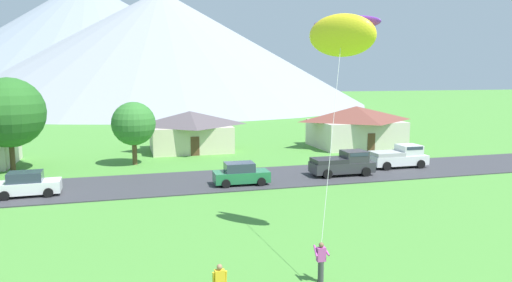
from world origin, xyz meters
TOP-DOWN VIEW (x-y plane):
  - road_strip at (0.00, 29.73)m, footprint 160.00×7.75m
  - mountain_far_west_ridge at (-17.22, 158.04)m, footprint 117.90×117.90m
  - mountain_west_ridge at (3.72, 130.15)m, footprint 113.05×113.05m
  - mountain_central_ridge at (-13.34, 176.99)m, footprint 138.92×138.92m
  - house_leftmost at (19.01, 42.84)m, footprint 10.34×7.90m
  - house_left_center at (0.04, 45.18)m, footprint 9.17×7.59m
  - tree_near_left at (-6.08, 38.48)m, footprint 4.05×4.05m
  - tree_left_of_center at (-16.42, 38.27)m, footprint 6.05×6.05m
  - parked_car_white_west_end at (-13.47, 28.51)m, footprint 4.26×2.20m
  - parked_car_green_mid_east at (1.54, 27.81)m, footprint 4.26×2.19m
  - pickup_truck_charcoal_west_side at (10.56, 28.76)m, footprint 5.23×2.38m
  - pickup_truck_white_east_side at (16.89, 30.40)m, footprint 5.22×2.37m
  - kite_flyer_with_kite at (3.59, 15.24)m, footprint 4.94×6.64m

SIDE VIEW (x-z plane):
  - road_strip at x=0.00m, z-range 0.00..0.08m
  - parked_car_white_west_end at x=-13.47m, z-range 0.03..1.71m
  - parked_car_green_mid_east at x=1.54m, z-range 0.03..1.71m
  - pickup_truck_charcoal_west_side at x=10.56m, z-range 0.06..2.06m
  - pickup_truck_white_east_side at x=16.89m, z-range 0.06..2.06m
  - house_left_center at x=0.04m, z-range 0.08..4.45m
  - house_leftmost at x=19.01m, z-range 0.08..4.81m
  - tree_near_left at x=-6.08m, z-range 0.90..6.79m
  - tree_left_of_center at x=-16.42m, z-range 1.05..9.21m
  - kite_flyer_with_kite at x=3.59m, z-range 4.52..15.96m
  - mountain_west_ridge at x=3.72m, z-range 0.00..31.45m
  - mountain_central_ridge at x=-13.34m, z-range 0.00..38.32m
  - mountain_far_west_ridge at x=-17.22m, z-range 0.00..38.61m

